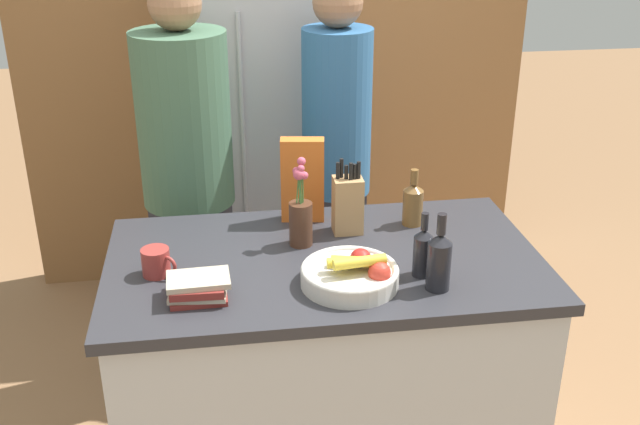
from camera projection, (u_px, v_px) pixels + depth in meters
kitchen_island at (324, 369)px, 2.70m from camera, size 1.46×0.83×0.92m
back_wall_wood at (276, 42)px, 3.88m from camera, size 2.66×0.12×2.60m
refrigerator at (251, 129)px, 3.68m from camera, size 0.72×0.62×1.90m
fruit_bowl at (352, 273)px, 2.33m from camera, size 0.31×0.31×0.12m
knife_block at (348, 204)px, 2.65m from camera, size 0.10×0.09×0.27m
flower_vase at (301, 217)px, 2.56m from camera, size 0.08×0.08×0.32m
cereal_box at (303, 180)px, 2.73m from camera, size 0.16×0.08×0.31m
coffee_mug at (157, 262)px, 2.39m from camera, size 0.11×0.10×0.09m
book_stack at (198, 287)px, 2.26m from camera, size 0.19×0.15×0.07m
bottle_oil at (413, 203)px, 2.72m from camera, size 0.07×0.07×0.21m
bottle_vinegar at (423, 251)px, 2.37m from camera, size 0.06×0.06×0.22m
bottle_wine at (439, 260)px, 2.28m from camera, size 0.07×0.07×0.25m
person_at_sink at (188, 170)px, 3.08m from camera, size 0.38×0.38×1.75m
person_in_blue at (336, 156)px, 3.20m from camera, size 0.29×0.29×1.74m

